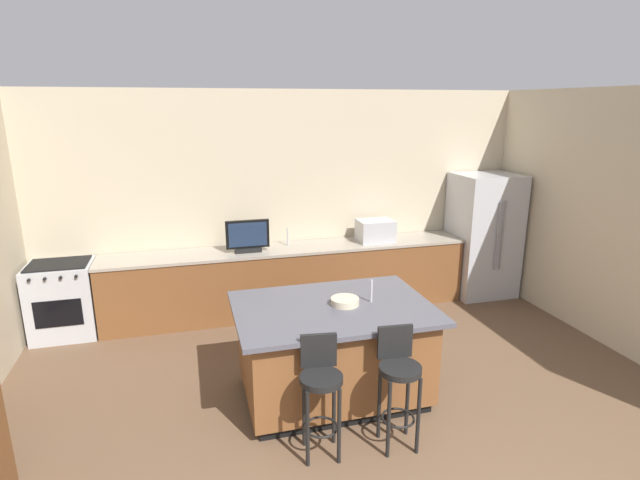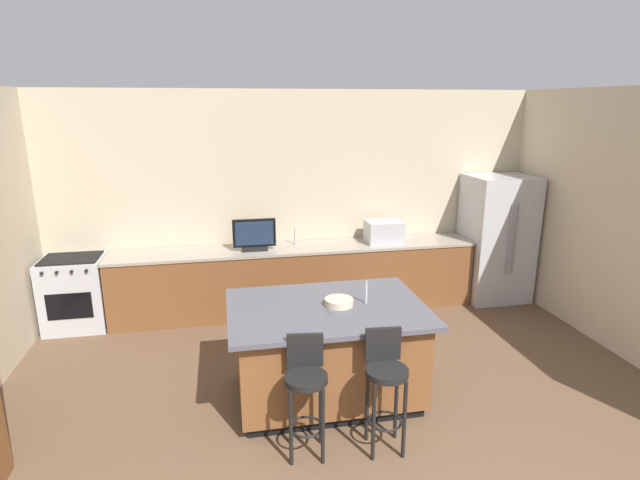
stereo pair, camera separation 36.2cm
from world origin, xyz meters
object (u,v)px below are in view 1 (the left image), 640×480
(bar_stool_right, at_px, (398,377))
(fruit_bowl, at_px, (345,301))
(refrigerator, at_px, (483,235))
(tv_remote, at_px, (348,301))
(kitchen_island, at_px, (333,350))
(tv_monitor, at_px, (248,237))
(microwave, at_px, (375,231))
(cell_phone, at_px, (346,306))
(bar_stool_left, at_px, (321,386))
(range_oven, at_px, (63,300))

(bar_stool_right, relative_size, fruit_bowl, 3.80)
(refrigerator, bearing_deg, tv_remote, -144.05)
(kitchen_island, height_order, tv_remote, tv_remote)
(kitchen_island, height_order, tv_monitor, tv_monitor)
(refrigerator, relative_size, tv_monitor, 3.22)
(microwave, bearing_deg, tv_monitor, -178.31)
(microwave, xyz_separation_m, cell_phone, (-1.12, -2.14, -0.12))
(refrigerator, relative_size, bar_stool_left, 1.81)
(kitchen_island, bearing_deg, tv_remote, 17.91)
(refrigerator, relative_size, tv_remote, 10.38)
(refrigerator, distance_m, bar_stool_right, 3.84)
(kitchen_island, xyz_separation_m, bar_stool_right, (0.30, -0.81, 0.13))
(refrigerator, bearing_deg, bar_stool_left, -139.12)
(kitchen_island, distance_m, cell_phone, 0.47)
(refrigerator, relative_size, range_oven, 1.93)
(bar_stool_right, distance_m, tv_remote, 0.94)
(bar_stool_right, bearing_deg, range_oven, 140.79)
(microwave, xyz_separation_m, tv_remote, (-1.08, -2.05, -0.11))
(microwave, xyz_separation_m, bar_stool_right, (-0.93, -2.91, -0.44))
(microwave, bearing_deg, bar_stool_left, -118.73)
(bar_stool_left, xyz_separation_m, cell_phone, (0.44, 0.71, 0.34))
(range_oven, xyz_separation_m, bar_stool_left, (2.41, -2.85, 0.13))
(bar_stool_right, distance_m, cell_phone, 0.86)
(cell_phone, bearing_deg, microwave, 85.02)
(tv_monitor, bearing_deg, refrigerator, -0.35)
(tv_remote, bearing_deg, bar_stool_left, -103.12)
(bar_stool_left, distance_m, cell_phone, 0.90)
(range_oven, bearing_deg, tv_monitor, -1.31)
(kitchen_island, bearing_deg, cell_phone, -20.73)
(microwave, xyz_separation_m, tv_monitor, (-1.75, -0.05, 0.04))
(bar_stool_right, relative_size, tv_remote, 5.88)
(bar_stool_right, bearing_deg, fruit_bowl, 107.42)
(kitchen_island, distance_m, bar_stool_right, 0.88)
(cell_phone, bearing_deg, range_oven, 165.86)
(bar_stool_left, relative_size, cell_phone, 6.52)
(tv_monitor, height_order, bar_stool_left, tv_monitor)
(bar_stool_left, relative_size, tv_remote, 5.75)
(microwave, bearing_deg, fruit_bowl, -118.16)
(refrigerator, bearing_deg, microwave, 177.48)
(kitchen_island, relative_size, tv_remote, 10.68)
(kitchen_island, distance_m, bar_stool_left, 0.83)
(range_oven, distance_m, microwave, 4.02)
(refrigerator, height_order, bar_stool_left, refrigerator)
(fruit_bowl, xyz_separation_m, tv_remote, (0.04, 0.05, -0.02))
(microwave, distance_m, bar_stool_left, 3.28)
(range_oven, height_order, bar_stool_left, bar_stool_left)
(range_oven, bearing_deg, microwave, 0.02)
(kitchen_island, height_order, fruit_bowl, fruit_bowl)
(cell_phone, bearing_deg, tv_monitor, 129.50)
(kitchen_island, relative_size, fruit_bowl, 6.89)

